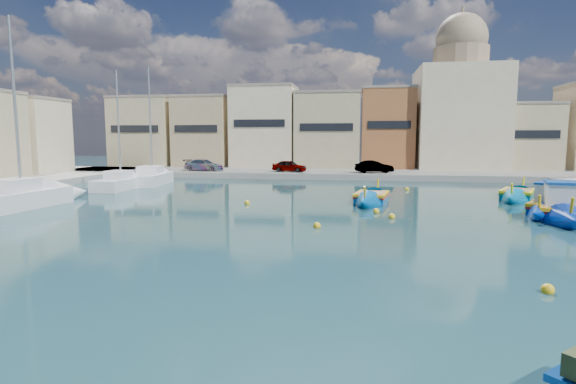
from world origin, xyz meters
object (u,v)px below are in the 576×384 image
(church_block, at_px, (459,104))
(yacht_midnorth, at_px, (128,183))
(yacht_north, at_px, (157,178))
(yacht_mid, at_px, (42,197))
(luzzu_green, at_px, (372,199))
(luzzu_turquoise_cabin, at_px, (552,208))
(luzzu_blue_cabin, at_px, (559,211))
(luzzu_cyan_mid, at_px, (517,195))

(church_block, bearing_deg, yacht_midnorth, -145.80)
(yacht_north, height_order, yacht_mid, yacht_mid)
(luzzu_green, xyz_separation_m, yacht_north, (-19.96, 10.21, 0.20))
(luzzu_turquoise_cabin, height_order, yacht_midnorth, yacht_midnorth)
(yacht_midnorth, bearing_deg, yacht_mid, -93.96)
(luzzu_turquoise_cabin, height_order, luzzu_green, luzzu_turquoise_cabin)
(luzzu_turquoise_cabin, xyz_separation_m, luzzu_green, (-10.05, 3.00, -0.09))
(luzzu_green, height_order, yacht_north, yacht_north)
(luzzu_green, xyz_separation_m, yacht_midnorth, (-20.63, 5.88, 0.17))
(luzzu_green, bearing_deg, luzzu_blue_cabin, -25.04)
(yacht_north, xyz_separation_m, yacht_mid, (-1.36, -14.31, 0.03))
(yacht_north, bearing_deg, luzzu_cyan_mid, -12.95)
(yacht_north, relative_size, yacht_mid, 0.94)
(luzzu_turquoise_cabin, bearing_deg, church_block, 88.11)
(luzzu_green, distance_m, yacht_midnorth, 21.45)
(luzzu_blue_cabin, xyz_separation_m, luzzu_green, (-9.79, 4.57, -0.13))
(luzzu_cyan_mid, relative_size, yacht_midnorth, 0.77)
(church_block, distance_m, luzzu_turquoise_cabin, 31.49)
(luzzu_blue_cabin, relative_size, yacht_midnorth, 0.85)
(luzzu_cyan_mid, height_order, yacht_north, yacht_north)
(luzzu_turquoise_cabin, relative_size, yacht_mid, 0.69)
(luzzu_cyan_mid, relative_size, yacht_north, 0.70)
(luzzu_turquoise_cabin, bearing_deg, luzzu_green, 163.36)
(luzzu_cyan_mid, relative_size, yacht_mid, 0.66)
(luzzu_cyan_mid, bearing_deg, luzzu_turquoise_cabin, -92.11)
(church_block, bearing_deg, luzzu_cyan_mid, -91.84)
(luzzu_blue_cabin, bearing_deg, luzzu_cyan_mid, 86.36)
(church_block, height_order, yacht_midnorth, church_block)
(church_block, bearing_deg, yacht_north, -150.97)
(luzzu_turquoise_cabin, xyz_separation_m, yacht_mid, (-31.37, -1.10, 0.14))
(yacht_mid, bearing_deg, luzzu_blue_cabin, -0.87)
(luzzu_green, bearing_deg, yacht_north, 152.92)
(luzzu_turquoise_cabin, distance_m, yacht_midnorth, 31.94)
(church_block, distance_m, luzzu_green, 30.67)
(luzzu_turquoise_cabin, height_order, luzzu_cyan_mid, luzzu_turquoise_cabin)
(church_block, distance_m, luzzu_cyan_mid, 25.52)
(luzzu_green, height_order, yacht_mid, yacht_mid)
(yacht_north, bearing_deg, yacht_mid, -95.43)
(church_block, xyz_separation_m, luzzu_blue_cabin, (-1.27, -31.99, -8.03))
(luzzu_turquoise_cabin, distance_m, yacht_mid, 31.39)
(church_block, xyz_separation_m, yacht_midnorth, (-31.69, -21.54, -7.99))
(church_block, distance_m, luzzu_blue_cabin, 33.01)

